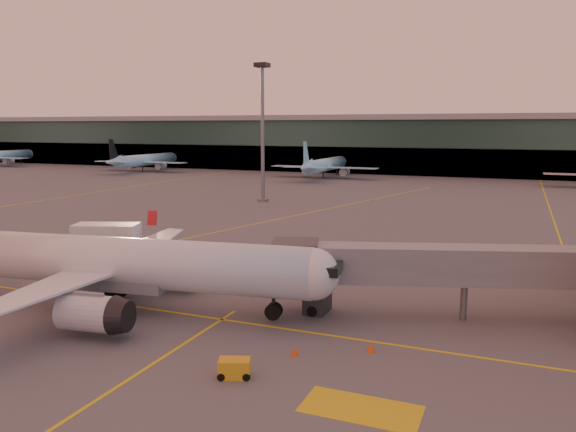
% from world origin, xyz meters
% --- Properties ---
extents(ground, '(600.00, 600.00, 0.00)m').
position_xyz_m(ground, '(0.00, 0.00, 0.00)').
color(ground, '#4C4F54').
rests_on(ground, ground).
extents(taxi_markings, '(100.12, 173.00, 0.01)m').
position_xyz_m(taxi_markings, '(-7.32, 44.49, 0.01)').
color(taxi_markings, gold).
rests_on(taxi_markings, ground).
extents(terminal, '(400.00, 20.00, 17.60)m').
position_xyz_m(terminal, '(0.00, 141.79, 8.76)').
color(terminal, '#19382D').
rests_on(terminal, ground).
extents(mast_west_near, '(2.40, 2.40, 25.60)m').
position_xyz_m(mast_west_near, '(-20.00, 66.00, 14.86)').
color(mast_west_near, slate).
rests_on(mast_west_near, ground).
extents(distant_aircraft_row, '(225.00, 34.00, 13.00)m').
position_xyz_m(distant_aircraft_row, '(-53.75, 118.00, 0.00)').
color(distant_aircraft_row, '#98E1FF').
rests_on(distant_aircraft_row, ground).
extents(main_airplane, '(36.77, 33.30, 11.12)m').
position_xyz_m(main_airplane, '(-4.28, 3.92, 3.61)').
color(main_airplane, silver).
rests_on(main_airplane, ground).
extents(jet_bridge, '(28.91, 11.89, 5.61)m').
position_xyz_m(jet_bridge, '(22.82, 12.44, 3.87)').
color(jet_bridge, slate).
rests_on(jet_bridge, ground).
extents(catering_truck, '(6.67, 4.57, 4.76)m').
position_xyz_m(catering_truck, '(-12.03, 12.95, 2.70)').
color(catering_truck, '#C3411B').
rests_on(catering_truck, ground).
extents(gpu_cart, '(2.10, 1.69, 1.07)m').
position_xyz_m(gpu_cart, '(10.38, -3.22, 0.52)').
color(gpu_cart, gold).
rests_on(gpu_cart, ground).
extents(cone_nose, '(0.50, 0.50, 0.64)m').
position_xyz_m(cone_nose, '(16.68, 3.29, 0.31)').
color(cone_nose, '#DB4A0B').
rests_on(cone_nose, ground).
extents(cone_wing_left, '(0.45, 0.45, 0.58)m').
position_xyz_m(cone_wing_left, '(-4.20, 22.75, 0.28)').
color(cone_wing_left, '#DB4A0B').
rests_on(cone_wing_left, ground).
extents(cone_fwd, '(0.46, 0.46, 0.59)m').
position_xyz_m(cone_fwd, '(12.43, 0.91, 0.28)').
color(cone_fwd, '#DB4A0B').
rests_on(cone_fwd, ground).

